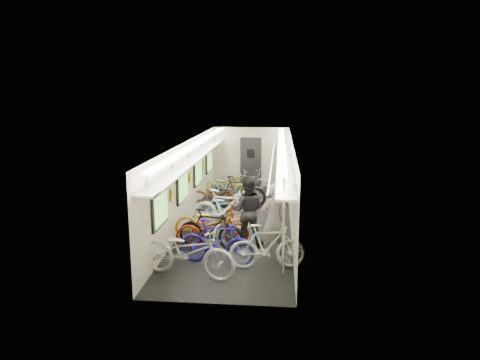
% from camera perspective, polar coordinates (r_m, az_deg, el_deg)
% --- Properties ---
extents(train_car_shell, '(10.00, 10.00, 10.00)m').
position_cam_1_polar(train_car_shell, '(13.04, -1.39, 2.31)').
color(train_car_shell, black).
rests_on(train_car_shell, ground).
extents(bicycle_0, '(2.21, 1.21, 1.10)m').
position_cam_1_polar(bicycle_0, '(8.98, -6.96, -9.44)').
color(bicycle_0, '#ADAEB2').
rests_on(bicycle_0, ground).
extents(bicycle_1, '(1.78, 0.75, 1.04)m').
position_cam_1_polar(bicycle_1, '(9.55, -3.15, -8.27)').
color(bicycle_1, navy).
rests_on(bicycle_1, ground).
extents(bicycle_2, '(1.90, 1.03, 0.95)m').
position_cam_1_polar(bicycle_2, '(10.57, -3.69, -6.54)').
color(bicycle_2, maroon).
rests_on(bicycle_2, ground).
extents(bicycle_3, '(1.75, 0.83, 1.01)m').
position_cam_1_polar(bicycle_3, '(10.45, -3.93, -6.58)').
color(bicycle_3, black).
rests_on(bicycle_3, ground).
extents(bicycle_4, '(1.94, 0.75, 1.00)m').
position_cam_1_polar(bicycle_4, '(10.97, -3.82, -5.71)').
color(bicycle_4, orange).
rests_on(bicycle_4, ground).
extents(bicycle_5, '(1.91, 0.87, 1.11)m').
position_cam_1_polar(bicycle_5, '(11.98, -2.13, -3.93)').
color(bicycle_5, silver).
rests_on(bicycle_5, ground).
extents(bicycle_6, '(1.93, 1.03, 0.97)m').
position_cam_1_polar(bicycle_6, '(12.47, -1.89, -3.65)').
color(bicycle_6, silver).
rests_on(bicycle_6, ground).
extents(bicycle_7, '(1.57, 0.52, 0.93)m').
position_cam_1_polar(bicycle_7, '(13.64, -1.99, -2.39)').
color(bicycle_7, navy).
rests_on(bicycle_7, ground).
extents(bicycle_8, '(2.09, 1.15, 1.04)m').
position_cam_1_polar(bicycle_8, '(13.57, -2.92, -2.23)').
color(bicycle_8, '#8D320F').
rests_on(bicycle_8, ground).
extents(bicycle_9, '(1.87, 0.80, 1.09)m').
position_cam_1_polar(bicycle_9, '(14.06, -0.20, -1.62)').
color(bicycle_9, black).
rests_on(bicycle_9, ground).
extents(bicycle_10, '(1.85, 1.09, 0.92)m').
position_cam_1_polar(bicycle_10, '(15.36, -1.82, -0.81)').
color(bicycle_10, '#B9CB13').
rests_on(bicycle_10, ground).
extents(bicycle_11, '(1.72, 0.71, 1.00)m').
position_cam_1_polar(bicycle_11, '(9.35, 3.67, -8.83)').
color(bicycle_11, silver).
rests_on(bicycle_11, ground).
extents(bicycle_12, '(1.80, 1.14, 0.89)m').
position_cam_1_polar(bicycle_12, '(16.02, -0.92, -0.34)').
color(bicycle_12, slate).
rests_on(bicycle_12, ground).
extents(bicycle_14, '(2.06, 1.14, 1.03)m').
position_cam_1_polar(bicycle_14, '(15.91, 0.69, -0.18)').
color(bicycle_14, slate).
rests_on(bicycle_14, ground).
extents(passenger_near, '(0.75, 0.68, 1.72)m').
position_cam_1_polar(passenger_near, '(10.02, 4.46, -5.26)').
color(passenger_near, gray).
rests_on(passenger_near, ground).
extents(passenger_mid, '(0.88, 0.70, 1.76)m').
position_cam_1_polar(passenger_mid, '(10.65, 0.99, -4.09)').
color(passenger_mid, black).
rests_on(passenger_mid, ground).
extents(backpack, '(0.29, 0.20, 0.38)m').
position_cam_1_polar(backpack, '(10.76, 5.81, -1.79)').
color(backpack, '#AA1711').
rests_on(backpack, passenger_near).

